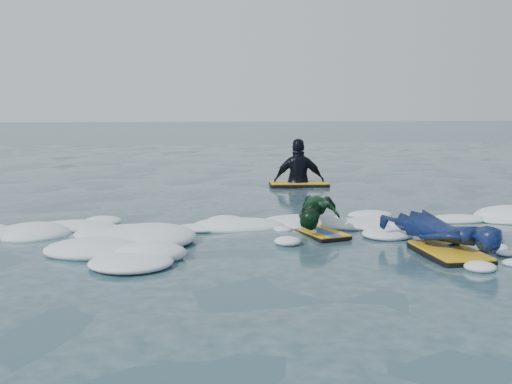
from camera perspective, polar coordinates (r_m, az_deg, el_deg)
The scene contains 5 objects.
ground at distance 7.69m, azimuth 3.60°, elevation -5.30°, with size 120.00×120.00×0.00m, color #192C3D.
foam_band at distance 8.68m, azimuth 2.32°, elevation -3.78°, with size 12.00×3.10×0.30m, color white, non-canonical shape.
prone_woman_unit at distance 7.91m, azimuth 16.21°, elevation -3.57°, with size 1.23×1.78×0.44m.
prone_child_unit at distance 8.75m, azimuth 5.54°, elevation -2.01°, with size 1.03×1.42×0.50m.
waiting_rider_unit at distance 13.79m, azimuth 3.84°, elevation 0.85°, with size 1.30×0.78×1.87m.
Camera 1 is at (-1.41, -7.36, 1.73)m, focal length 45.00 mm.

